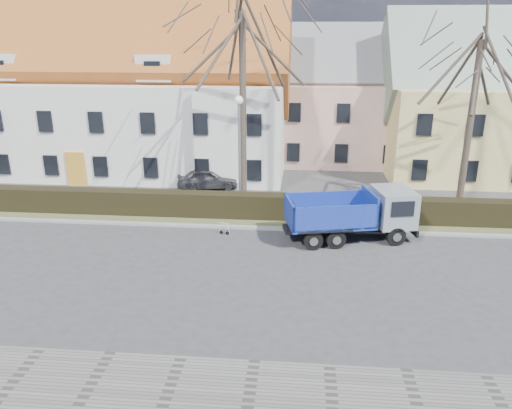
# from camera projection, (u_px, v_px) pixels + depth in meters

# --- Properties ---
(ground) EXTENTS (120.00, 120.00, 0.00)m
(ground) POSITION_uv_depth(u_px,v_px,m) (268.00, 271.00, 20.60)
(ground) COLOR #373739
(curb_far) EXTENTS (80.00, 0.30, 0.12)m
(curb_far) POSITION_uv_depth(u_px,v_px,m) (275.00, 228.00, 24.90)
(curb_far) COLOR gray
(curb_far) RESTS_ON ground
(grass_strip) EXTENTS (80.00, 3.00, 0.10)m
(grass_strip) POSITION_uv_depth(u_px,v_px,m) (276.00, 217.00, 26.41)
(grass_strip) COLOR #4E542F
(grass_strip) RESTS_ON ground
(hedge) EXTENTS (60.00, 0.90, 1.30)m
(hedge) POSITION_uv_depth(u_px,v_px,m) (276.00, 208.00, 26.02)
(hedge) COLOR black
(hedge) RESTS_ON ground
(building_white) EXTENTS (26.80, 10.80, 9.50)m
(building_white) POSITION_uv_depth(u_px,v_px,m) (101.00, 100.00, 35.19)
(building_white) COLOR silver
(building_white) RESTS_ON ground
(building_pink) EXTENTS (10.80, 8.80, 8.00)m
(building_pink) POSITION_uv_depth(u_px,v_px,m) (339.00, 106.00, 37.73)
(building_pink) COLOR #CB9F8F
(building_pink) RESTS_ON ground
(tree_1) EXTENTS (9.20, 9.20, 12.65)m
(tree_1) POSITION_uv_depth(u_px,v_px,m) (243.00, 91.00, 26.67)
(tree_1) COLOR #3C3229
(tree_1) RESTS_ON ground
(tree_2) EXTENTS (8.00, 8.00, 11.00)m
(tree_2) POSITION_uv_depth(u_px,v_px,m) (472.00, 110.00, 25.91)
(tree_2) COLOR #3C3229
(tree_2) RESTS_ON ground
(dump_truck) EXTENTS (6.58, 3.61, 2.49)m
(dump_truck) POSITION_uv_depth(u_px,v_px,m) (346.00, 215.00, 23.33)
(dump_truck) COLOR navy
(dump_truck) RESTS_ON ground
(streetlight) EXTENTS (0.50, 0.50, 6.35)m
(streetlight) POSITION_uv_depth(u_px,v_px,m) (240.00, 155.00, 26.30)
(streetlight) COLOR gray
(streetlight) RESTS_ON ground
(cart_frame) EXTENTS (0.83, 0.59, 0.69)m
(cart_frame) POSITION_uv_depth(u_px,v_px,m) (220.00, 227.00, 24.28)
(cart_frame) COLOR silver
(cart_frame) RESTS_ON ground
(parked_car_a) EXTENTS (4.04, 2.23, 1.30)m
(parked_car_a) POSITION_uv_depth(u_px,v_px,m) (208.00, 178.00, 31.24)
(parked_car_a) COLOR #39393C
(parked_car_a) RESTS_ON ground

